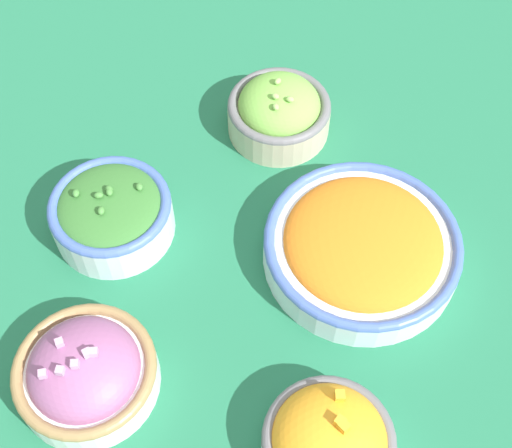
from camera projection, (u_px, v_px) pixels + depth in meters
name	position (u px, v px, depth m)	size (l,w,h in m)	color
ground_plane	(256.00, 239.00, 0.80)	(3.00, 3.00, 0.00)	#23704C
bowl_broccoli	(111.00, 213.00, 0.78)	(0.13, 0.13, 0.07)	silver
bowl_carrots	(362.00, 246.00, 0.76)	(0.21, 0.21, 0.06)	silver
bowl_lettuce	(279.00, 111.00, 0.86)	(0.12, 0.12, 0.08)	beige
bowl_red_onion	(85.00, 372.00, 0.68)	(0.14, 0.14, 0.07)	white
bowl_squash	(328.00, 442.00, 0.64)	(0.12, 0.12, 0.07)	silver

